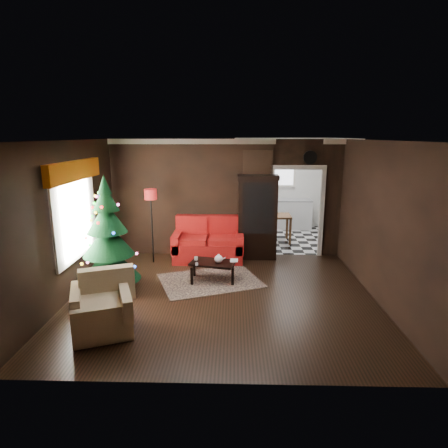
{
  "coord_description": "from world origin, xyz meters",
  "views": [
    {
      "loc": [
        0.2,
        -6.41,
        2.89
      ],
      "look_at": [
        0.0,
        0.9,
        1.15
      ],
      "focal_mm": 30.11,
      "sensor_mm": 36.0,
      "label": 1
    }
  ],
  "objects_px": {
    "curio_cabinet": "(257,219)",
    "christmas_tree": "(108,236)",
    "loveseat": "(208,240)",
    "wall_clock": "(310,157)",
    "coffee_table": "(213,271)",
    "floor_lamp": "(152,228)",
    "armchair": "(101,304)",
    "teapot": "(219,259)",
    "kitchen_table": "(277,228)"
  },
  "relations": [
    {
      "from": "loveseat",
      "to": "christmas_tree",
      "type": "xyz_separation_m",
      "value": [
        -1.74,
        -1.79,
        0.55
      ]
    },
    {
      "from": "wall_clock",
      "to": "curio_cabinet",
      "type": "bearing_deg",
      "value": -171.47
    },
    {
      "from": "wall_clock",
      "to": "christmas_tree",
      "type": "bearing_deg",
      "value": -151.86
    },
    {
      "from": "coffee_table",
      "to": "armchair",
      "type": "bearing_deg",
      "value": -126.23
    },
    {
      "from": "christmas_tree",
      "to": "armchair",
      "type": "bearing_deg",
      "value": -76.41
    },
    {
      "from": "coffee_table",
      "to": "wall_clock",
      "type": "height_order",
      "value": "wall_clock"
    },
    {
      "from": "armchair",
      "to": "coffee_table",
      "type": "xyz_separation_m",
      "value": [
        1.53,
        2.09,
        -0.25
      ]
    },
    {
      "from": "christmas_tree",
      "to": "wall_clock",
      "type": "xyz_separation_m",
      "value": [
        4.09,
        2.19,
        1.33
      ]
    },
    {
      "from": "loveseat",
      "to": "wall_clock",
      "type": "distance_m",
      "value": 3.04
    },
    {
      "from": "armchair",
      "to": "teapot",
      "type": "relative_size",
      "value": 4.72
    },
    {
      "from": "kitchen_table",
      "to": "curio_cabinet",
      "type": "bearing_deg",
      "value": -114.44
    },
    {
      "from": "loveseat",
      "to": "curio_cabinet",
      "type": "relative_size",
      "value": 0.89
    },
    {
      "from": "wall_clock",
      "to": "floor_lamp",
      "type": "bearing_deg",
      "value": -170.51
    },
    {
      "from": "curio_cabinet",
      "to": "christmas_tree",
      "type": "relative_size",
      "value": 0.88
    },
    {
      "from": "teapot",
      "to": "kitchen_table",
      "type": "height_order",
      "value": "kitchen_table"
    },
    {
      "from": "floor_lamp",
      "to": "christmas_tree",
      "type": "xyz_separation_m",
      "value": [
        -0.47,
        -1.58,
        0.22
      ]
    },
    {
      "from": "teapot",
      "to": "curio_cabinet",
      "type": "bearing_deg",
      "value": 62.02
    },
    {
      "from": "kitchen_table",
      "to": "wall_clock",
      "type": "bearing_deg",
      "value": -66.25
    },
    {
      "from": "loveseat",
      "to": "coffee_table",
      "type": "height_order",
      "value": "loveseat"
    },
    {
      "from": "christmas_tree",
      "to": "armchair",
      "type": "relative_size",
      "value": 2.41
    },
    {
      "from": "loveseat",
      "to": "curio_cabinet",
      "type": "bearing_deg",
      "value": 10.83
    },
    {
      "from": "christmas_tree",
      "to": "kitchen_table",
      "type": "bearing_deg",
      "value": 44.14
    },
    {
      "from": "armchair",
      "to": "loveseat",
      "type": "bearing_deg",
      "value": 47.13
    },
    {
      "from": "loveseat",
      "to": "wall_clock",
      "type": "relative_size",
      "value": 5.31
    },
    {
      "from": "christmas_tree",
      "to": "wall_clock",
      "type": "bearing_deg",
      "value": 28.14
    },
    {
      "from": "floor_lamp",
      "to": "teapot",
      "type": "relative_size",
      "value": 9.36
    },
    {
      "from": "curio_cabinet",
      "to": "wall_clock",
      "type": "height_order",
      "value": "wall_clock"
    },
    {
      "from": "curio_cabinet",
      "to": "armchair",
      "type": "xyz_separation_m",
      "value": [
        -2.5,
        -3.62,
        -0.49
      ]
    },
    {
      "from": "coffee_table",
      "to": "wall_clock",
      "type": "bearing_deg",
      "value": 38.19
    },
    {
      "from": "coffee_table",
      "to": "christmas_tree",
      "type": "bearing_deg",
      "value": -165.95
    },
    {
      "from": "floor_lamp",
      "to": "coffee_table",
      "type": "distance_m",
      "value": 1.92
    },
    {
      "from": "floor_lamp",
      "to": "coffee_table",
      "type": "xyz_separation_m",
      "value": [
        1.45,
        -1.1,
        -0.62
      ]
    },
    {
      "from": "coffee_table",
      "to": "teapot",
      "type": "height_order",
      "value": "teapot"
    },
    {
      "from": "curio_cabinet",
      "to": "armchair",
      "type": "height_order",
      "value": "curio_cabinet"
    },
    {
      "from": "teapot",
      "to": "wall_clock",
      "type": "distance_m",
      "value": 3.31
    },
    {
      "from": "christmas_tree",
      "to": "kitchen_table",
      "type": "xyz_separation_m",
      "value": [
        3.54,
        3.44,
        -0.67
      ]
    },
    {
      "from": "floor_lamp",
      "to": "christmas_tree",
      "type": "height_order",
      "value": "christmas_tree"
    },
    {
      "from": "curio_cabinet",
      "to": "wall_clock",
      "type": "distance_m",
      "value": 1.88
    },
    {
      "from": "loveseat",
      "to": "floor_lamp",
      "type": "bearing_deg",
      "value": -170.84
    },
    {
      "from": "curio_cabinet",
      "to": "kitchen_table",
      "type": "xyz_separation_m",
      "value": [
        0.65,
        1.43,
        -0.57
      ]
    },
    {
      "from": "loveseat",
      "to": "floor_lamp",
      "type": "xyz_separation_m",
      "value": [
        -1.27,
        -0.2,
        0.33
      ]
    },
    {
      "from": "floor_lamp",
      "to": "wall_clock",
      "type": "relative_size",
      "value": 5.53
    },
    {
      "from": "floor_lamp",
      "to": "armchair",
      "type": "relative_size",
      "value": 1.98
    },
    {
      "from": "floor_lamp",
      "to": "christmas_tree",
      "type": "relative_size",
      "value": 0.82
    },
    {
      "from": "curio_cabinet",
      "to": "christmas_tree",
      "type": "bearing_deg",
      "value": -145.23
    },
    {
      "from": "curio_cabinet",
      "to": "floor_lamp",
      "type": "height_order",
      "value": "curio_cabinet"
    },
    {
      "from": "loveseat",
      "to": "coffee_table",
      "type": "distance_m",
      "value": 1.35
    },
    {
      "from": "armchair",
      "to": "teapot",
      "type": "distance_m",
      "value": 2.61
    },
    {
      "from": "christmas_tree",
      "to": "teapot",
      "type": "bearing_deg",
      "value": 11.27
    },
    {
      "from": "coffee_table",
      "to": "teapot",
      "type": "xyz_separation_m",
      "value": [
        0.12,
        -0.07,
        0.29
      ]
    }
  ]
}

